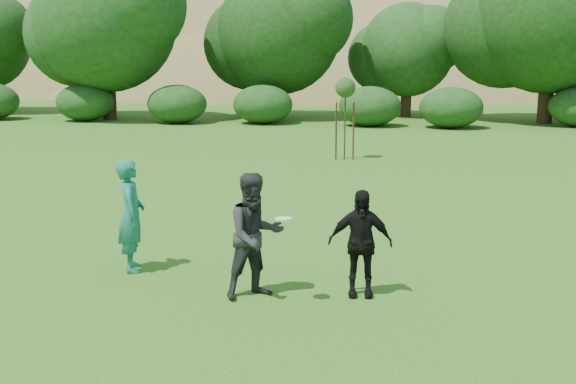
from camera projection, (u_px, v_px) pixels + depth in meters
The scene contains 8 objects.
ground at pixel (263, 298), 11.35m from camera, with size 120.00×120.00×0.00m, color #19470C.
player_teal at pixel (131, 215), 12.57m from camera, with size 0.72×0.48×1.99m, color #176A5A.
player_grey at pixel (255, 236), 11.22m from camera, with size 0.96×0.75×1.98m, color #242426.
player_black at pixel (360, 243), 11.29m from camera, with size 1.01×0.42×1.72m, color black.
frisbee at pixel (284, 219), 10.75m from camera, with size 0.27×0.27×0.05m.
sapling at pixel (345, 90), 24.81m from camera, with size 0.70×0.70×2.85m.
hillside at pixel (361, 192), 80.29m from camera, with size 150.00×72.00×52.00m.
tree_row at pixel (414, 27), 37.83m from camera, with size 53.92×10.38×9.62m.
Camera 1 is at (1.83, -10.64, 3.88)m, focal length 45.00 mm.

